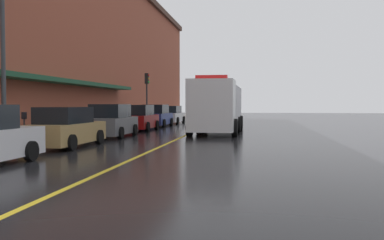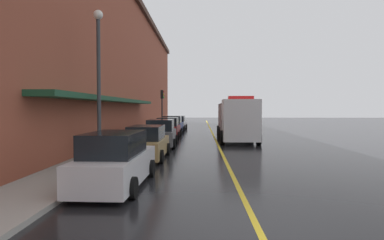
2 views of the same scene
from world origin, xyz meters
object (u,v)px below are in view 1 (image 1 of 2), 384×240
parked_car_1 (66,128)px  parked_car_2 (111,122)px  traffic_light_near (147,88)px  parked_car_5 (171,115)px  street_lamp_left (3,39)px  box_truck (218,107)px  parked_car_3 (139,118)px  parking_meter_0 (24,122)px  parked_car_4 (156,116)px  parking_meter_1 (17,123)px

parked_car_1 → parked_car_2: (0.05, 5.50, 0.05)m
parked_car_2 → traffic_light_near: (-1.43, 13.08, 2.32)m
parked_car_5 → street_lamp_left: bearing=176.3°
parked_car_1 → parked_car_5: 21.89m
traffic_light_near → box_truck: bearing=-52.2°
parked_car_1 → parked_car_2: parked_car_2 is taller
parked_car_2 → box_truck: box_truck is taller
parked_car_3 → parking_meter_0: size_ratio=3.13×
parked_car_4 → parking_meter_0: parked_car_4 is taller
parked_car_1 → parked_car_5: size_ratio=1.03×
parked_car_4 → traffic_light_near: size_ratio=0.97×
parked_car_2 → box_truck: (5.48, 4.17, 0.78)m
parked_car_1 → parked_car_4: size_ratio=1.10×
parked_car_5 → parking_meter_0: parked_car_5 is taller
parked_car_3 → traffic_light_near: traffic_light_near is taller
parked_car_2 → street_lamp_left: size_ratio=0.64×
parked_car_1 → parked_car_4: bearing=1.0°
parked_car_4 → traffic_light_near: bearing=33.9°
parked_car_3 → parked_car_5: bearing=-0.3°
parked_car_2 → box_truck: 6.93m
street_lamp_left → parked_car_1: bearing=31.1°
parked_car_1 → street_lamp_left: street_lamp_left is taller
parked_car_4 → parking_meter_0: size_ratio=3.14×
parked_car_5 → box_truck: 13.42m
parked_car_1 → parked_car_3: 11.36m
parking_meter_1 → traffic_light_near: 20.01m
parked_car_3 → parking_meter_1: (-1.40, -12.69, 0.24)m
parking_meter_1 → traffic_light_near: traffic_light_near is taller
parked_car_1 → parking_meter_0: 1.67m
parked_car_1 → box_truck: (5.53, 9.67, 0.83)m
parked_car_3 → traffic_light_near: bearing=10.7°
parking_meter_0 → parked_car_3: bearing=83.4°
parked_car_3 → parked_car_4: (-0.05, 5.20, 0.01)m
parked_car_2 → parked_car_1: bearing=178.3°
box_truck → parking_meter_1: (-6.97, -10.99, -0.56)m
parked_car_2 → traffic_light_near: 13.36m
parked_car_3 → parked_car_5: 10.52m
parked_car_3 → box_truck: box_truck is taller
parking_meter_0 → traffic_light_near: bearing=89.8°
parked_car_2 → parked_car_4: parked_car_2 is taller
box_truck → traffic_light_near: (-6.91, 8.91, 1.54)m
box_truck → parking_meter_1: bearing=-31.6°
parking_meter_1 → street_lamp_left: 3.39m
parked_car_5 → parking_meter_1: (-1.49, -23.21, 0.29)m
parked_car_1 → parked_car_2: bearing=0.2°
street_lamp_left → traffic_light_near: (0.66, 19.81, -1.24)m
parked_car_1 → street_lamp_left: size_ratio=0.66×
parked_car_1 → parked_car_5: (0.05, 21.89, -0.02)m
parking_meter_0 → parking_meter_1: 0.54m
parked_car_4 → street_lamp_left: (-1.95, -17.79, 3.57)m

